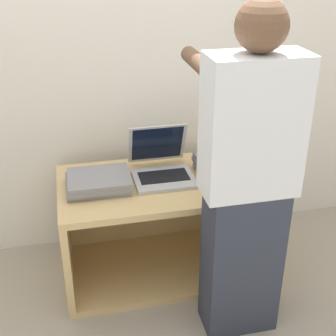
{
  "coord_description": "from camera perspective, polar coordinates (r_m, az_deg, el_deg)",
  "views": [
    {
      "loc": [
        -0.46,
        -1.81,
        1.74
      ],
      "look_at": [
        0.0,
        0.21,
        0.69
      ],
      "focal_mm": 50.0,
      "sensor_mm": 36.0,
      "label": 1
    }
  ],
  "objects": [
    {
      "name": "wall_back",
      "position": [
        2.63,
        -2.51,
        14.96
      ],
      "size": [
        8.0,
        0.05,
        2.4
      ],
      "color": "silver",
      "rests_on": "ground_plane"
    },
    {
      "name": "person",
      "position": [
        2.03,
        9.61,
        -2.16
      ],
      "size": [
        0.4,
        0.52,
        1.54
      ],
      "color": "#2D3342",
      "rests_on": "ground_plane"
    },
    {
      "name": "laptop_open",
      "position": [
        2.49,
        -0.76,
        0.14
      ],
      "size": [
        0.32,
        0.36,
        0.26
      ],
      "color": "#B7B7BC",
      "rests_on": "cart"
    },
    {
      "name": "cart",
      "position": [
        2.66,
        -0.73,
        -6.35
      ],
      "size": [
        1.11,
        0.61,
        0.57
      ],
      "color": "tan",
      "rests_on": "ground_plane"
    },
    {
      "name": "laptop_stack_left",
      "position": [
        2.4,
        -8.5,
        -1.68
      ],
      "size": [
        0.33,
        0.27,
        0.07
      ],
      "color": "gray",
      "rests_on": "cart"
    },
    {
      "name": "ground_plane",
      "position": [
        2.55,
        1.11,
        -16.13
      ],
      "size": [
        12.0,
        12.0,
        0.0
      ],
      "primitive_type": "plane",
      "color": "#9E9384"
    },
    {
      "name": "laptop_stack_right",
      "position": [
        2.53,
        7.27,
        0.19
      ],
      "size": [
        0.33,
        0.27,
        0.09
      ],
      "color": "gray",
      "rests_on": "cart"
    }
  ]
}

